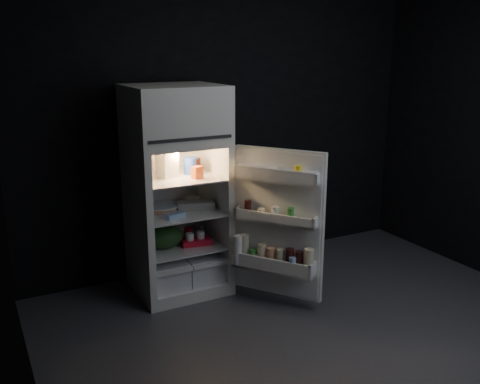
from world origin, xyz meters
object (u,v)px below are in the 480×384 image
refrigerator (176,183)px  milk_jug (167,163)px  egg_carton (196,206)px  yogurt_tray (196,241)px  fridge_door (277,227)px

refrigerator → milk_jug: size_ratio=7.42×
milk_jug → egg_carton: 0.45m
egg_carton → yogurt_tray: 0.31m
fridge_door → egg_carton: 0.75m
milk_jug → yogurt_tray: 0.73m
refrigerator → fridge_door: size_ratio=1.46×
fridge_door → egg_carton: bearing=126.7°
refrigerator → egg_carton: bearing=-29.7°
fridge_door → milk_jug: (-0.67, 0.65, 0.47)m
refrigerator → fridge_door: 0.94m
refrigerator → fridge_door: (0.59, -0.68, -0.28)m
refrigerator → milk_jug: 0.21m
egg_carton → yogurt_tray: egg_carton is taller
fridge_door → milk_jug: bearing=136.0°
refrigerator → yogurt_tray: size_ratio=6.94×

